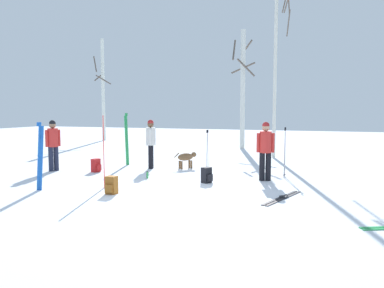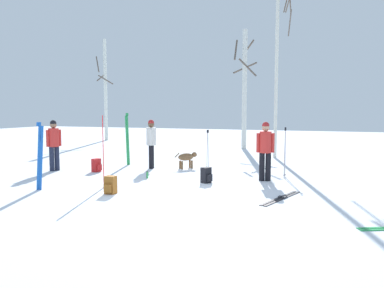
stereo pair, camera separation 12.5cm
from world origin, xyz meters
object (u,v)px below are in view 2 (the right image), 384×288
Objects in this scene: person_1 at (54,142)px; water_bottle_0 at (147,175)px; dog at (187,157)px; ski_pair_planted_2 at (127,139)px; backpack_1 at (110,185)px; ski_poles_1 at (208,149)px; person_0 at (265,147)px; ski_pair_planted_1 at (40,157)px; ski_pair_planted_0 at (103,152)px; backpack_0 at (96,165)px; birch_tree_1 at (244,87)px; ski_pair_lying_0 at (281,198)px; ski_poles_0 at (285,151)px; person_2 at (151,141)px; birch_tree_0 at (105,89)px; birch_tree_2 at (277,71)px; backpack_2 at (206,175)px.

water_bottle_0 is at bearing -3.18° from person_1.
ski_pair_planted_2 is at bearing 179.13° from dog.
person_1 reaches higher than water_bottle_0.
backpack_1 is (-0.35, -4.41, -0.17)m from dog.
ski_pair_planted_2 reaches higher than ski_poles_1.
water_bottle_0 is at bearing -166.70° from person_0.
ski_poles_1 is (3.21, -0.23, -0.22)m from ski_pair_planted_2.
ski_pair_planted_2 is (-0.13, 4.69, 0.10)m from ski_pair_planted_1.
ski_pair_planted_0 is 2.81m from backpack_0.
birch_tree_1 is (4.48, 9.34, 2.26)m from person_1.
ski_poles_0 reaches higher than ski_pair_lying_0.
ski_pair_planted_0 reaches higher than person_2.
person_2 is (2.85, 1.61, 0.00)m from person_1.
ski_poles_1 is 4.41m from backpack_1.
water_bottle_0 is (-0.11, 2.21, -0.11)m from backpack_1.
backpack_1 reaches higher than water_bottle_0.
birch_tree_0 is (-13.19, 13.14, 3.43)m from ski_pair_lying_0.
birch_tree_1 is at bearing 77.32° from ski_pair_planted_1.
person_1 is 5.20m from ski_poles_1.
person_2 is 4.39m from ski_pair_planted_1.
ski_pair_planted_0 is 4.04m from ski_poles_1.
ski_pair_planted_2 is at bearing 111.00° from ski_pair_planted_0.
backpack_1 is at bearing -166.98° from ski_pair_lying_0.
ski_pair_planted_2 reaches higher than ski_pair_planted_0.
ski_pair_lying_0 is (4.86, -3.08, -0.97)m from person_2.
person_2 is 3.90× the size of backpack_1.
birch_tree_0 is at bearing 116.91° from ski_pair_planted_1.
birch_tree_1 is (2.83, 7.30, 2.28)m from ski_pair_planted_2.
dog is 0.36× the size of ski_pair_planted_2.
person_1 is 0.23× the size of birch_tree_2.
backpack_0 is (-6.01, -1.07, -0.60)m from ski_poles_0.
backpack_2 is (3.83, -2.31, -0.75)m from ski_pair_planted_2.
birch_tree_2 reaches higher than person_0.
ski_pair_planted_0 is 4.35× the size of backpack_1.
birch_tree_2 is at bearing 80.19° from backpack_2.
dog reaches higher than backpack_1.
ski_pair_planted_0 reaches higher than dog.
birch_tree_0 is (-7.26, 14.31, 2.57)m from ski_pair_planted_1.
person_1 is at bearing -64.85° from birch_tree_0.
person_1 is 3.90× the size of backpack_2.
dog reaches higher than water_bottle_0.
ski_pair_planted_1 reaches higher than ski_poles_1.
ski_pair_planted_2 reaches higher than backpack_0.
ski_poles_1 is (-2.85, 3.29, 0.73)m from ski_pair_lying_0.
ski_pair_planted_2 is at bearing 91.64° from ski_pair_planted_1.
ski_pair_lying_0 is at bearing 4.50° from ski_pair_planted_0.
person_2 is 1.39m from dog.
person_1 is at bearing -129.00° from ski_pair_planted_2.
ski_poles_0 is (0.48, 0.76, -0.16)m from person_0.
person_2 is 8.22m from birch_tree_1.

